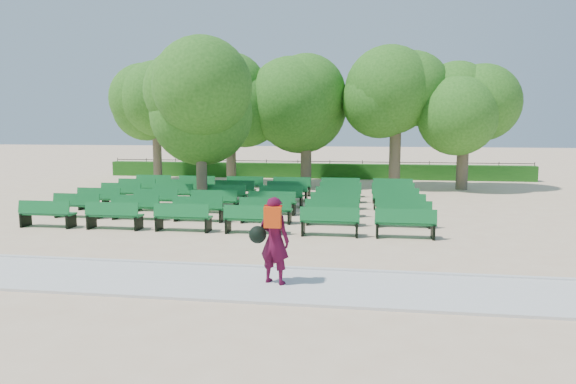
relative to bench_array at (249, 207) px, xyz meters
name	(u,v)px	position (x,y,z in m)	size (l,w,h in m)	color
ground	(273,219)	(1.27, -1.81, -0.09)	(120.00, 120.00, 0.00)	#D7B48E
paving	(211,282)	(1.27, -9.21, -0.06)	(30.00, 2.20, 0.06)	silver
curb	(226,266)	(1.27, -8.06, -0.04)	(30.00, 0.12, 0.10)	silver
hedge	(313,171)	(1.27, 12.19, 0.36)	(26.00, 0.70, 0.90)	#1D5616
fence	(314,177)	(1.27, 12.59, -0.09)	(26.00, 0.10, 1.02)	black
tree_line	(306,186)	(1.27, 8.19, -0.09)	(21.80, 6.80, 7.04)	#2F6D1D
bench_array	(249,207)	(0.00, 0.00, 0.00)	(1.79, 0.69, 1.10)	#12682B
tree_among	(200,107)	(-2.00, 0.36, 3.88)	(4.47, 4.47, 6.00)	brown
person	(273,239)	(2.58, -9.18, 0.89)	(0.89, 0.62, 1.79)	#460A23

